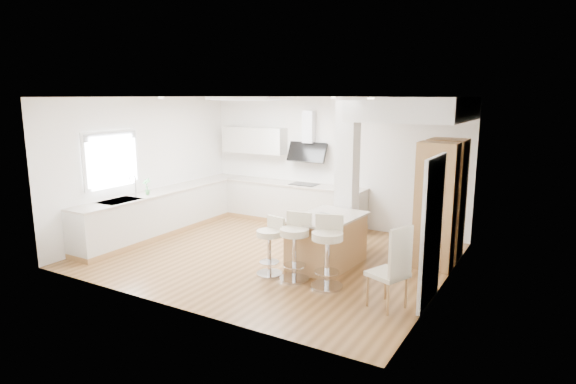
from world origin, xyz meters
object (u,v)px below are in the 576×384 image
Objects in this scene: dining_chair at (394,266)px; bar_stool_a at (270,243)px; bar_stool_c at (327,248)px; bar_stool_b at (295,243)px; peninsula at (327,241)px.

bar_stool_a is at bearing -165.51° from dining_chair.
bar_stool_a is 1.02m from bar_stool_c.
bar_stool_b is (0.45, 0.02, 0.07)m from bar_stool_a.
peninsula is 1.57× the size of bar_stool_a.
bar_stool_c reaches higher than bar_stool_b.
dining_chair is at bearing -31.28° from bar_stool_c.
peninsula is at bearing 74.14° from bar_stool_b.
bar_stool_c is at bearing -8.27° from bar_stool_b.
dining_chair is (2.12, -0.29, 0.10)m from bar_stool_a.
bar_stool_b is at bearing 160.22° from bar_stool_c.
peninsula is 0.85m from bar_stool_b.
peninsula is at bearing 68.82° from bar_stool_a.
dining_chair is at bearing -15.96° from bar_stool_b.
bar_stool_a is 0.45m from bar_stool_b.
peninsula is at bearing 98.98° from bar_stool_c.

